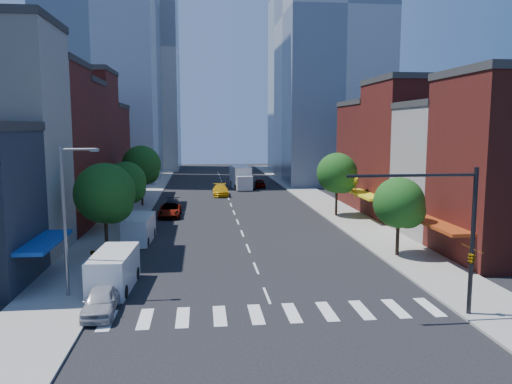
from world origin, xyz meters
TOP-DOWN VIEW (x-y plane):
  - ground at (0.00, 0.00)m, footprint 220.00×220.00m
  - sidewalk_left at (-12.50, 40.00)m, footprint 5.00×120.00m
  - sidewalk_right at (12.50, 40.00)m, footprint 5.00×120.00m
  - crosswalk at (0.00, -3.00)m, footprint 19.00×3.00m
  - bldg_left_2 at (-21.00, 20.50)m, footprint 12.00×9.00m
  - bldg_left_3 at (-21.00, 29.00)m, footprint 12.00×8.00m
  - bldg_left_4 at (-21.00, 37.50)m, footprint 12.00×9.00m
  - bldg_left_5 at (-21.00, 47.00)m, footprint 12.00×10.00m
  - bldg_right_1 at (21.00, 15.00)m, footprint 12.00×8.00m
  - bldg_right_2 at (21.00, 24.00)m, footprint 12.00×10.00m
  - bldg_right_3 at (21.00, 34.00)m, footprint 12.00×10.00m
  - tower_ne at (20.00, 62.00)m, footprint 18.00×20.00m
  - tower_far_w at (-18.00, 95.00)m, footprint 18.00×18.00m
  - traffic_signal at (9.94, -4.50)m, footprint 7.24×2.24m
  - streetlight at (-11.81, 1.00)m, footprint 2.25×0.25m
  - tree_left_near at (-11.35, 10.92)m, footprint 4.80×4.80m
  - tree_left_mid at (-11.35, 21.92)m, footprint 4.20×4.20m
  - tree_left_far at (-11.35, 35.92)m, footprint 5.00×5.00m
  - tree_right_near at (11.65, 7.92)m, footprint 4.00×4.00m
  - tree_right_far at (11.65, 25.92)m, footprint 4.60×4.60m
  - parked_car_front at (-9.50, -2.00)m, footprint 1.84×4.32m
  - parked_car_second at (-9.50, 18.84)m, footprint 1.73×4.87m
  - parked_car_third at (-7.50, 27.96)m, footprint 2.47×5.34m
  - parked_car_rear at (-7.50, 32.32)m, footprint 1.95×4.72m
  - cargo_van_near at (-9.51, 2.27)m, footprint 2.60×5.82m
  - cargo_van_far at (-9.51, 15.52)m, footprint 2.50×5.61m
  - taxi at (-1.00, 45.10)m, footprint 2.33×5.70m
  - traffic_car_oncoming at (4.30, 52.95)m, footprint 1.85×4.46m
  - traffic_car_far at (6.02, 54.47)m, footprint 1.86×4.33m
  - box_truck at (2.79, 54.22)m, footprint 3.33×9.29m
  - pedestrian_near at (-11.16, 4.51)m, footprint 0.67×0.79m
  - pedestrian_far at (-10.65, 7.33)m, footprint 0.67×0.82m

SIDE VIEW (x-z plane):
  - ground at x=0.00m, z-range 0.00..0.00m
  - crosswalk at x=0.00m, z-range 0.00..0.01m
  - sidewalk_left at x=-12.50m, z-range 0.00..0.15m
  - sidewalk_right at x=12.50m, z-range 0.00..0.15m
  - parked_car_rear at x=-7.50m, z-range 0.00..1.37m
  - traffic_car_oncoming at x=4.30m, z-range 0.00..1.43m
  - traffic_car_far at x=6.02m, z-range 0.00..1.46m
  - parked_car_front at x=-9.50m, z-range 0.00..1.46m
  - parked_car_third at x=-7.50m, z-range 0.00..1.48m
  - parked_car_second at x=-9.50m, z-range 0.00..1.60m
  - taxi at x=-1.00m, z-range 0.00..1.65m
  - pedestrian_far at x=-10.65m, z-range 0.15..1.70m
  - pedestrian_near at x=-11.16m, z-range 0.15..2.01m
  - cargo_van_far at x=-9.51m, z-range -0.01..2.33m
  - cargo_van_near at x=-9.51m, z-range -0.01..2.41m
  - box_truck at x=2.79m, z-range -0.10..3.58m
  - traffic_signal at x=9.94m, z-range 0.16..8.16m
  - tree_right_near at x=11.65m, z-range 1.09..7.29m
  - tree_left_mid at x=-11.35m, z-range 1.20..7.85m
  - tree_right_far at x=11.65m, z-range 1.26..8.46m
  - tree_left_near at x=-11.35m, z-range 1.22..8.52m
  - tree_left_far at x=-11.35m, z-range 1.33..9.08m
  - streetlight at x=-11.81m, z-range 0.78..9.78m
  - bldg_right_1 at x=21.00m, z-range 0.00..12.00m
  - bldg_left_5 at x=-21.00m, z-range 0.00..13.00m
  - bldg_right_3 at x=21.00m, z-range 0.00..13.00m
  - bldg_left_3 at x=-21.00m, z-range 0.00..15.00m
  - bldg_right_2 at x=21.00m, z-range 0.00..15.00m
  - bldg_left_2 at x=-21.00m, z-range 0.00..16.00m
  - bldg_left_4 at x=-21.00m, z-range 0.00..17.00m
  - tower_far_w at x=-18.00m, z-range 0.00..56.00m
  - tower_ne at x=20.00m, z-range 0.00..60.00m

